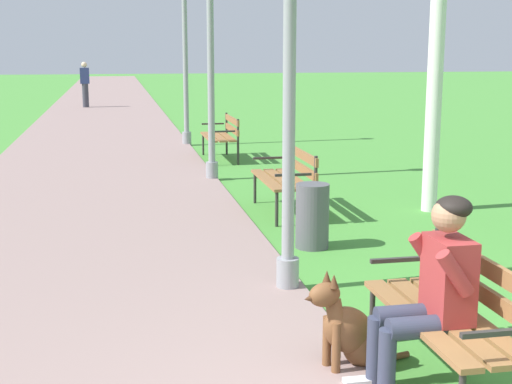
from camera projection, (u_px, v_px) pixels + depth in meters
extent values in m
cube|color=gray|center=(105.00, 108.00, 26.03)|extent=(3.88, 60.00, 0.04)
cube|color=olive|center=(415.00, 320.00, 4.51)|extent=(0.14, 1.50, 0.04)
cube|color=olive|center=(441.00, 318.00, 4.54)|extent=(0.14, 1.50, 0.04)
cube|color=olive|center=(467.00, 316.00, 4.57)|extent=(0.14, 1.50, 0.04)
cube|color=olive|center=(484.00, 294.00, 4.57)|extent=(0.04, 1.50, 0.11)
cube|color=olive|center=(485.00, 267.00, 4.53)|extent=(0.04, 1.50, 0.11)
cylinder|color=#2D2B28|center=(372.00, 315.00, 5.21)|extent=(0.04, 0.04, 0.45)
cylinder|color=#2D2B28|center=(435.00, 285.00, 5.26)|extent=(0.04, 0.04, 0.85)
cube|color=#2D2B28|center=(400.00, 260.00, 5.17)|extent=(0.45, 0.04, 0.03)
cube|color=#2D2B28|center=(500.00, 333.00, 3.84)|extent=(0.45, 0.04, 0.03)
cube|color=olive|center=(267.00, 180.00, 9.31)|extent=(0.14, 1.50, 0.04)
cube|color=olive|center=(280.00, 179.00, 9.34)|extent=(0.14, 1.50, 0.04)
cube|color=olive|center=(293.00, 179.00, 9.38)|extent=(0.14, 1.50, 0.04)
cube|color=olive|center=(301.00, 168.00, 9.37)|extent=(0.04, 1.50, 0.11)
cube|color=olive|center=(301.00, 154.00, 9.33)|extent=(0.04, 1.50, 0.11)
cylinder|color=#2D2B28|center=(255.00, 187.00, 10.01)|extent=(0.04, 0.04, 0.45)
cylinder|color=#2D2B28|center=(289.00, 172.00, 10.06)|extent=(0.04, 0.04, 0.85)
cube|color=#2D2B28|center=(269.00, 158.00, 9.97)|extent=(0.45, 0.04, 0.03)
cylinder|color=#2D2B28|center=(277.00, 208.00, 8.68)|extent=(0.04, 0.04, 0.45)
cylinder|color=#2D2B28|center=(315.00, 191.00, 8.74)|extent=(0.04, 0.04, 0.85)
cube|color=#2D2B28|center=(293.00, 175.00, 8.64)|extent=(0.45, 0.04, 0.03)
cube|color=olive|center=(209.00, 137.00, 13.83)|extent=(0.14, 1.50, 0.04)
cube|color=olive|center=(218.00, 137.00, 13.86)|extent=(0.14, 1.50, 0.04)
cube|color=olive|center=(227.00, 137.00, 13.89)|extent=(0.14, 1.50, 0.04)
cube|color=olive|center=(232.00, 129.00, 13.89)|extent=(0.04, 1.50, 0.11)
cube|color=olive|center=(232.00, 120.00, 13.85)|extent=(0.04, 1.50, 0.11)
cylinder|color=#2D2B28|center=(203.00, 144.00, 14.53)|extent=(0.04, 0.04, 0.45)
cylinder|color=#2D2B28|center=(227.00, 134.00, 14.58)|extent=(0.04, 0.04, 0.85)
cube|color=#2D2B28|center=(213.00, 124.00, 14.49)|extent=(0.45, 0.04, 0.03)
cylinder|color=#2D2B28|center=(212.00, 154.00, 13.20)|extent=(0.04, 0.04, 0.45)
cylinder|color=#2D2B28|center=(238.00, 142.00, 13.25)|extent=(0.04, 0.04, 0.85)
cube|color=#2D2B28|center=(223.00, 131.00, 13.16)|extent=(0.45, 0.04, 0.03)
cylinder|color=#33384C|center=(408.00, 315.00, 4.53)|extent=(0.42, 0.14, 0.14)
cylinder|color=#33384C|center=(375.00, 353.00, 4.54)|extent=(0.11, 0.11, 0.47)
cube|color=silver|center=(362.00, 384.00, 4.56)|extent=(0.24, 0.09, 0.07)
cylinder|color=#33384C|center=(421.00, 327.00, 4.34)|extent=(0.42, 0.14, 0.14)
cylinder|color=#33384C|center=(387.00, 366.00, 4.34)|extent=(0.11, 0.11, 0.47)
cube|color=maroon|center=(448.00, 279.00, 4.42)|extent=(0.22, 0.36, 0.52)
cylinder|color=maroon|center=(426.00, 255.00, 4.59)|extent=(0.25, 0.09, 0.30)
cylinder|color=maroon|center=(455.00, 274.00, 4.20)|extent=(0.25, 0.09, 0.30)
sphere|color=#A37556|center=(449.00, 215.00, 4.34)|extent=(0.21, 0.21, 0.21)
ellipsoid|color=black|center=(454.00, 207.00, 4.34)|extent=(0.22, 0.23, 0.14)
ellipsoid|color=brown|center=(367.00, 344.00, 4.86)|extent=(0.42, 0.36, 0.32)
ellipsoid|color=brown|center=(349.00, 330.00, 4.78)|extent=(0.54, 0.33, 0.48)
ellipsoid|color=#4C2D19|center=(355.00, 324.00, 4.79)|extent=(0.39, 0.27, 0.27)
cylinder|color=brown|center=(327.00, 344.00, 4.79)|extent=(0.06, 0.06, 0.38)
cylinder|color=brown|center=(336.00, 350.00, 4.69)|extent=(0.06, 0.06, 0.38)
cylinder|color=brown|center=(335.00, 312.00, 4.70)|extent=(0.15, 0.19, 0.19)
ellipsoid|color=brown|center=(325.00, 295.00, 4.64)|extent=(0.25, 0.19, 0.16)
cone|color=#4C2D19|center=(311.00, 298.00, 4.60)|extent=(0.12, 0.11, 0.09)
cone|color=#4C2D19|center=(327.00, 277.00, 4.68)|extent=(0.06, 0.06, 0.09)
cone|color=#4C2D19|center=(334.00, 281.00, 4.60)|extent=(0.06, 0.06, 0.09)
cylinder|color=brown|center=(391.00, 358.00, 4.97)|extent=(0.28, 0.11, 0.04)
cylinder|color=gray|center=(288.00, 274.00, 6.39)|extent=(0.20, 0.20, 0.30)
cylinder|color=gray|center=(290.00, 45.00, 6.00)|extent=(0.11, 0.11, 4.30)
cylinder|color=gray|center=(212.00, 171.00, 11.78)|extent=(0.20, 0.20, 0.30)
cylinder|color=gray|center=(211.00, 64.00, 11.44)|extent=(0.11, 0.11, 3.74)
cylinder|color=gray|center=(187.00, 139.00, 16.00)|extent=(0.20, 0.20, 0.30)
cylinder|color=gray|center=(185.00, 46.00, 15.60)|extent=(0.11, 0.11, 4.36)
cylinder|color=silver|center=(437.00, 27.00, 9.12)|extent=(0.20, 0.20, 4.77)
cylinder|color=#515156|center=(312.00, 216.00, 7.74)|extent=(0.36, 0.36, 0.70)
cylinder|color=#383842|center=(86.00, 96.00, 25.87)|extent=(0.22, 0.22, 0.88)
cube|color=navy|center=(85.00, 76.00, 25.73)|extent=(0.32, 0.20, 0.56)
sphere|color=beige|center=(84.00, 65.00, 25.65)|extent=(0.20, 0.20, 0.20)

